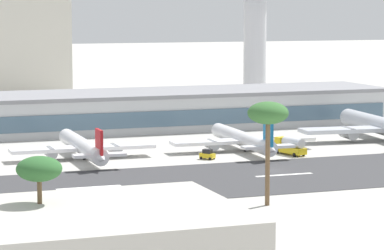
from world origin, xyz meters
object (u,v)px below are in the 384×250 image
at_px(palm_tree_0, 39,171).
at_px(foreground_hangar, 98,240).
at_px(control_tower, 255,28).
at_px(service_baggage_tug_0, 207,154).
at_px(palm_tree_1, 268,115).
at_px(airliner_blue_tail_gate_2, 245,140).
at_px(terminal_building, 108,111).
at_px(service_fuel_truck_1, 290,146).
at_px(airliner_red_tail_gate_1, 84,147).

bearing_deg(palm_tree_0, foreground_hangar, -44.06).
bearing_deg(control_tower, service_baggage_tug_0, -118.60).
height_order(palm_tree_0, foreground_hangar, palm_tree_0).
bearing_deg(palm_tree_0, palm_tree_1, 28.96).
bearing_deg(palm_tree_1, airliner_blue_tail_gate_2, 70.49).
xyz_separation_m(palm_tree_0, foreground_hangar, (6.08, -5.88, -8.11)).
xyz_separation_m(terminal_building, control_tower, (62.89, 45.91, 20.85)).
bearing_deg(airliner_blue_tail_gate_2, service_fuel_truck_1, -135.34).
relative_size(airliner_blue_tail_gate_2, service_baggage_tug_0, 11.19).
relative_size(airliner_blue_tail_gate_2, foreground_hangar, 1.11).
bearing_deg(terminal_building, palm_tree_1, -90.63).
distance_m(airliner_blue_tail_gate_2, service_baggage_tug_0, 14.71).
height_order(airliner_red_tail_gate_1, service_fuel_truck_1, airliner_red_tail_gate_1).
xyz_separation_m(service_baggage_tug_0, palm_tree_0, (-50.53, -72.69, 10.94)).
xyz_separation_m(palm_tree_1, foreground_hangar, (-36.29, -29.33, -11.14)).
distance_m(terminal_building, palm_tree_1, 106.32).
bearing_deg(palm_tree_1, service_fuel_truck_1, 60.43).
relative_size(service_baggage_tug_0, palm_tree_0, 0.25).
xyz_separation_m(palm_tree_0, palm_tree_1, (42.37, 23.45, 3.03)).
xyz_separation_m(airliner_red_tail_gate_1, palm_tree_0, (-25.36, -81.55, 9.34)).
bearing_deg(airliner_red_tail_gate_1, foreground_hangar, 168.78).
distance_m(service_baggage_tug_0, service_fuel_truck_1, 19.71).
xyz_separation_m(airliner_blue_tail_gate_2, foreground_hangar, (-56.62, -86.70, 1.28)).
distance_m(service_fuel_truck_1, palm_tree_1, 57.90).
distance_m(control_tower, airliner_blue_tail_gate_2, 106.60).
height_order(service_baggage_tug_0, foreground_hangar, foreground_hangar).
bearing_deg(service_baggage_tug_0, service_fuel_truck_1, -129.75).
distance_m(terminal_building, control_tower, 80.61).
xyz_separation_m(control_tower, service_fuel_truck_1, (-36.21, -102.68, -23.87)).
relative_size(airliner_blue_tail_gate_2, palm_tree_0, 2.82).
distance_m(terminal_building, palm_tree_0, 136.61).
distance_m(airliner_blue_tail_gate_2, service_fuel_truck_1, 11.20).
height_order(control_tower, airliner_blue_tail_gate_2, control_tower).
xyz_separation_m(terminal_building, palm_tree_1, (-1.16, -105.85, 9.97)).
bearing_deg(service_baggage_tug_0, palm_tree_1, 131.33).
bearing_deg(airliner_red_tail_gate_1, service_baggage_tug_0, -108.17).
relative_size(terminal_building, palm_tree_1, 9.14).
relative_size(airliner_red_tail_gate_1, palm_tree_1, 2.30).
bearing_deg(control_tower, palm_tree_0, -121.28).
bearing_deg(airliner_blue_tail_gate_2, airliner_red_tail_gate_1, 91.36).
bearing_deg(airliner_blue_tail_gate_2, terminal_building, 24.06).
height_order(terminal_building, service_baggage_tug_0, terminal_building).
relative_size(service_baggage_tug_0, palm_tree_1, 0.20).
relative_size(terminal_building, airliner_red_tail_gate_1, 3.97).
distance_m(service_baggage_tug_0, palm_tree_0, 89.21).
xyz_separation_m(airliner_red_tail_gate_1, palm_tree_1, (17.02, -58.10, 12.37)).
bearing_deg(foreground_hangar, service_fuel_truck_1, 50.72).
relative_size(control_tower, airliner_red_tail_gate_1, 1.08).
relative_size(airliner_red_tail_gate_1, airliner_blue_tail_gate_2, 1.02).
xyz_separation_m(control_tower, airliner_blue_tail_gate_2, (-43.73, -94.39, -23.31)).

